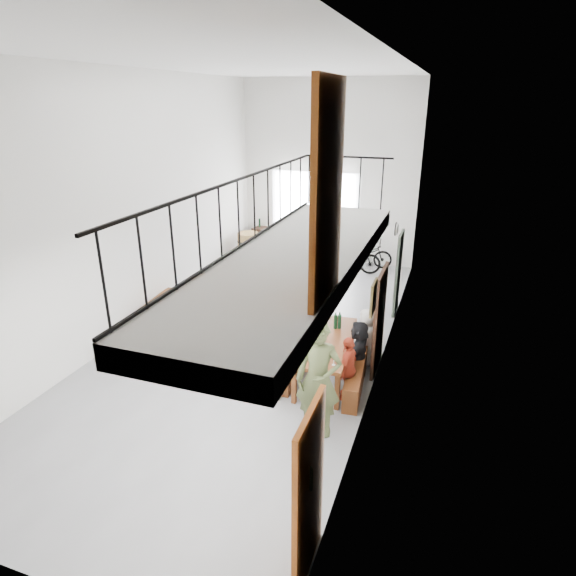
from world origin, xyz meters
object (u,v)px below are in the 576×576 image
at_px(host_standing, 319,379).
at_px(oak_barrel, 249,249).
at_px(side_bench, 158,311).
at_px(serving_counter, 278,244).
at_px(tasting_table, 326,344).
at_px(bench_inner, 295,361).
at_px(bicycle_near, 365,254).

bearing_deg(host_standing, oak_barrel, 115.36).
relative_size(side_bench, oak_barrel, 1.73).
height_order(serving_counter, host_standing, host_standing).
bearing_deg(tasting_table, oak_barrel, 120.60).
xyz_separation_m(side_bench, host_standing, (4.65, -2.70, 0.71)).
relative_size(bench_inner, side_bench, 1.03).
xyz_separation_m(bench_inner, side_bench, (-3.75, 1.10, 0.04)).
bearing_deg(tasting_table, serving_counter, 112.28).
bearing_deg(side_bench, serving_counter, 79.99).
distance_m(tasting_table, bicycle_near, 6.64).
height_order(oak_barrel, host_standing, host_standing).
xyz_separation_m(side_bench, bicycle_near, (3.85, 5.48, 0.19)).
bearing_deg(serving_counter, side_bench, -90.84).
distance_m(bench_inner, serving_counter, 7.19).
relative_size(bench_inner, bicycle_near, 1.09).
bearing_deg(host_standing, serving_counter, 108.69).
bearing_deg(bench_inner, side_bench, 161.55).
bearing_deg(bicycle_near, serving_counter, 82.72).
distance_m(bench_inner, host_standing, 1.99).
bearing_deg(serving_counter, oak_barrel, -115.06).
distance_m(tasting_table, bench_inner, 0.79).
height_order(bench_inner, oak_barrel, oak_barrel).
bearing_deg(bicycle_near, oak_barrel, 98.14).
height_order(tasting_table, serving_counter, serving_counter).
height_order(tasting_table, bicycle_near, bicycle_near).
xyz_separation_m(tasting_table, oak_barrel, (-4.03, 5.71, -0.20)).
relative_size(tasting_table, host_standing, 1.16).
relative_size(tasting_table, bicycle_near, 1.33).
distance_m(side_bench, oak_barrel, 4.59).
bearing_deg(oak_barrel, tasting_table, -54.76).
distance_m(oak_barrel, serving_counter, 1.16).
bearing_deg(tasting_table, host_standing, -83.93).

